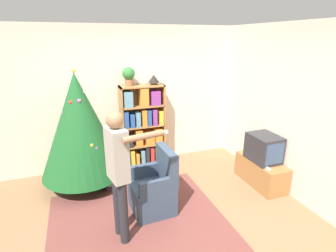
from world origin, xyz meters
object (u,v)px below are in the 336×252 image
(bookshelf, at_px, (143,127))
(christmas_tree, at_px, (80,126))
(potted_plant, at_px, (129,75))
(table_lamp, at_px, (154,79))
(standing_person, at_px, (119,168))
(armchair, at_px, (155,190))
(television, at_px, (264,148))

(bookshelf, distance_m, christmas_tree, 1.24)
(bookshelf, distance_m, potted_plant, 1.01)
(christmas_tree, height_order, table_lamp, christmas_tree)
(standing_person, bearing_deg, potted_plant, 152.92)
(bookshelf, distance_m, standing_person, 2.03)
(christmas_tree, height_order, armchair, christmas_tree)
(table_lamp, bearing_deg, television, -44.27)
(christmas_tree, xyz_separation_m, standing_person, (0.37, -1.48, -0.08))
(bookshelf, bearing_deg, potted_plant, 177.62)
(bookshelf, xyz_separation_m, television, (1.67, -1.39, -0.11))
(christmas_tree, bearing_deg, potted_plant, 24.15)
(christmas_tree, xyz_separation_m, potted_plant, (0.90, 0.41, 0.70))
(potted_plant, bearing_deg, television, -36.49)
(armchair, height_order, table_lamp, table_lamp)
(table_lamp, bearing_deg, armchair, -107.13)
(standing_person, distance_m, potted_plant, 2.11)
(television, bearing_deg, bookshelf, 140.07)
(television, height_order, standing_person, standing_person)
(television, height_order, potted_plant, potted_plant)
(armchair, height_order, standing_person, standing_person)
(christmas_tree, bearing_deg, table_lamp, 16.58)
(potted_plant, height_order, table_lamp, potted_plant)
(bookshelf, bearing_deg, christmas_tree, -160.79)
(standing_person, relative_size, table_lamp, 8.13)
(christmas_tree, bearing_deg, television, -19.60)
(standing_person, bearing_deg, television, 89.94)
(television, bearing_deg, table_lamp, 135.73)
(bookshelf, relative_size, standing_person, 0.96)
(armchair, xyz_separation_m, table_lamp, (0.46, 1.49, 1.34))
(christmas_tree, distance_m, standing_person, 1.52)
(christmas_tree, relative_size, armchair, 2.12)
(armchair, relative_size, potted_plant, 2.80)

